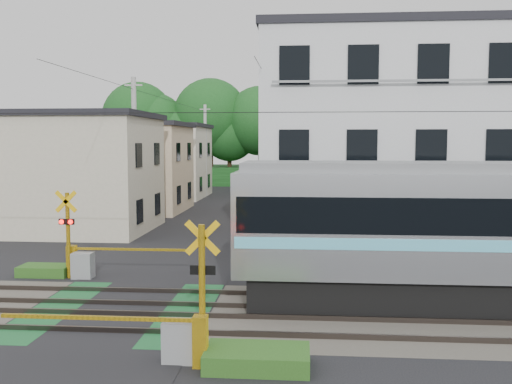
# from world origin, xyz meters

# --- Properties ---
(ground) EXTENTS (120.00, 120.00, 0.00)m
(ground) POSITION_xyz_m (0.00, 0.00, 0.00)
(ground) COLOR black
(track_bed) EXTENTS (120.00, 120.00, 0.14)m
(track_bed) POSITION_xyz_m (0.00, 0.00, 0.04)
(track_bed) COLOR #47423A
(track_bed) RESTS_ON ground
(crossing_signal_near) EXTENTS (4.74, 0.65, 3.09)m
(crossing_signal_near) POSITION_xyz_m (2.59, -3.65, 0.71)
(crossing_signal_near) COLOR #F1B50C
(crossing_signal_near) RESTS_ON ground
(crossing_signal_far) EXTENTS (4.74, 0.65, 3.09)m
(crossing_signal_far) POSITION_xyz_m (-2.59, 3.65, 0.71)
(crossing_signal_far) COLOR #F1B50C
(crossing_signal_far) RESTS_ON ground
(apartment_block) EXTENTS (10.20, 8.36, 9.30)m
(apartment_block) POSITION_xyz_m (8.50, 9.49, 4.66)
(apartment_block) COLOR silver
(apartment_block) RESTS_ON ground
(houses_row) EXTENTS (22.07, 31.35, 6.80)m
(houses_row) POSITION_xyz_m (0.25, 25.92, 3.24)
(houses_row) COLOR beige
(houses_row) RESTS_ON ground
(tree_hill) EXTENTS (40.00, 11.54, 11.80)m
(tree_hill) POSITION_xyz_m (-0.04, 48.58, 6.00)
(tree_hill) COLOR #1A4E1C
(tree_hill) RESTS_ON ground
(catenary) EXTENTS (60.00, 5.04, 7.00)m
(catenary) POSITION_xyz_m (6.00, 0.03, 3.70)
(catenary) COLOR #2D2D33
(catenary) RESTS_ON ground
(utility_poles) EXTENTS (7.90, 42.00, 8.00)m
(utility_poles) POSITION_xyz_m (-1.05, 23.01, 4.08)
(utility_poles) COLOR #A5A5A0
(utility_poles) RESTS_ON ground
(pedestrian) EXTENTS (0.66, 0.51, 1.59)m
(pedestrian) POSITION_xyz_m (-0.97, 34.60, 0.80)
(pedestrian) COLOR black
(pedestrian) RESTS_ON ground
(weed_patches) EXTENTS (10.25, 8.80, 0.40)m
(weed_patches) POSITION_xyz_m (1.76, -0.09, 0.18)
(weed_patches) COLOR #2D5E1E
(weed_patches) RESTS_ON ground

